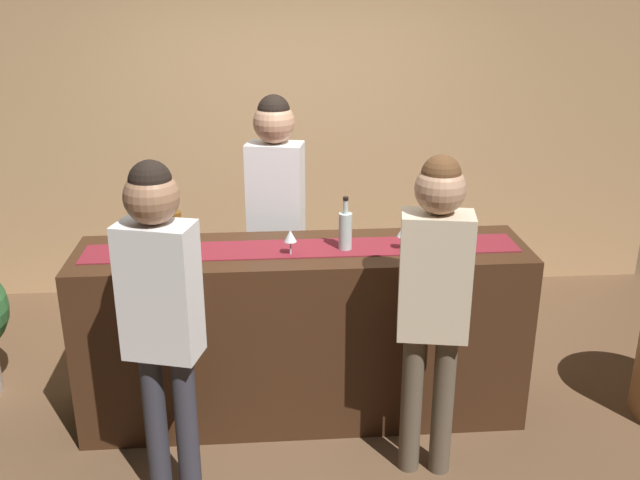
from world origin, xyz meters
TOP-DOWN VIEW (x-y plane):
  - ground_plane at (0.00, 0.00)m, footprint 10.00×10.00m
  - back_wall at (0.00, 1.90)m, footprint 6.00×0.12m
  - bar_counter at (0.00, 0.00)m, footprint 2.51×0.60m
  - counter_runner_cloth at (0.00, 0.00)m, footprint 2.39×0.28m
  - wine_bottle_amber at (-0.69, 0.07)m, footprint 0.07×0.07m
  - wine_bottle_clear at (0.23, -0.03)m, footprint 0.07×0.07m
  - wine_bottle_green at (0.74, 0.06)m, footprint 0.07×0.07m
  - wine_glass_near_customer at (-0.07, -0.09)m, footprint 0.07×0.07m
  - wine_glass_mid_counter at (0.55, -0.06)m, footprint 0.07×0.07m
  - bartender at (-0.13, 0.58)m, footprint 0.37×0.27m
  - customer_sipping at (0.60, -0.58)m, footprint 0.37×0.26m
  - customer_browsing at (-0.68, -0.70)m, footprint 0.38×0.29m

SIDE VIEW (x-z plane):
  - ground_plane at x=0.00m, z-range 0.00..0.00m
  - bar_counter at x=0.00m, z-range 0.00..1.04m
  - counter_runner_cloth at x=0.00m, z-range 1.04..1.05m
  - customer_sipping at x=0.60m, z-range 0.20..1.91m
  - customer_browsing at x=-0.68m, z-range 0.21..1.95m
  - bartender at x=-0.13m, z-range 0.23..2.03m
  - wine_glass_near_customer at x=-0.07m, z-range 1.08..1.22m
  - wine_glass_mid_counter at x=0.55m, z-range 1.08..1.22m
  - wine_bottle_amber at x=-0.69m, z-range 1.00..1.31m
  - wine_bottle_clear at x=0.23m, z-range 1.00..1.31m
  - wine_bottle_green at x=0.74m, z-range 1.00..1.31m
  - back_wall at x=0.00m, z-range 0.00..2.90m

